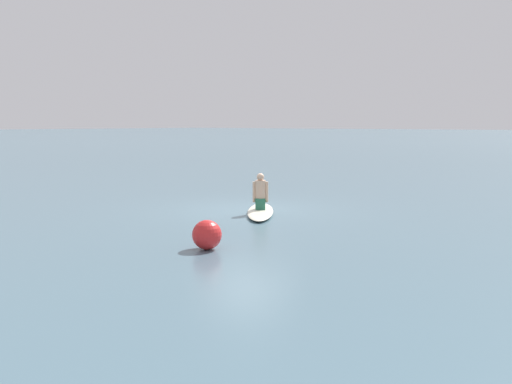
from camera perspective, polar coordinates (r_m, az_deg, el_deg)
name	(u,v)px	position (r m, az deg, el deg)	size (l,w,h in m)	color
ground_plane	(246,210)	(16.12, -1.03, -1.79)	(400.00, 400.00, 0.00)	slate
surfboard	(260,211)	(15.41, 0.44, -1.95)	(3.10, 0.69, 0.13)	silver
person_paddler	(260,193)	(15.34, 0.45, -0.09)	(0.40, 0.41, 0.97)	#26664C
buoy_marker	(207,235)	(11.11, -4.92, -4.27)	(0.58, 0.58, 0.58)	red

